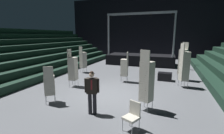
{
  "coord_description": "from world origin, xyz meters",
  "views": [
    {
      "loc": [
        2.79,
        -7.59,
        3.02
      ],
      "look_at": [
        0.04,
        0.28,
        1.4
      ],
      "focal_mm": 26.33,
      "sensor_mm": 36.0,
      "label": 1
    }
  ],
  "objects_px": {
    "equipment_road_case": "(165,77)",
    "chair_stack_rear_right": "(183,62)",
    "chair_stack_front_left": "(83,60)",
    "chair_stack_mid_centre": "(184,66)",
    "stage_riser": "(141,59)",
    "chair_stack_mid_left": "(147,81)",
    "man_with_tie": "(92,90)",
    "loose_chair_near_man": "(132,115)",
    "chair_stack_rear_left": "(124,67)",
    "chair_stack_front_right": "(73,68)",
    "chair_stack_mid_right": "(50,85)"
  },
  "relations": [
    {
      "from": "stage_riser",
      "to": "chair_stack_rear_right",
      "type": "bearing_deg",
      "value": -55.02
    },
    {
      "from": "chair_stack_rear_left",
      "to": "stage_riser",
      "type": "bearing_deg",
      "value": -5.19
    },
    {
      "from": "chair_stack_rear_right",
      "to": "chair_stack_mid_right",
      "type": "bearing_deg",
      "value": 76.46
    },
    {
      "from": "man_with_tie",
      "to": "stage_riser",
      "type": "bearing_deg",
      "value": -107.38
    },
    {
      "from": "chair_stack_front_left",
      "to": "chair_stack_front_right",
      "type": "distance_m",
      "value": 3.72
    },
    {
      "from": "chair_stack_front_left",
      "to": "chair_stack_mid_left",
      "type": "xyz_separation_m",
      "value": [
        5.8,
        -5.28,
        0.17
      ]
    },
    {
      "from": "chair_stack_mid_right",
      "to": "chair_stack_rear_left",
      "type": "height_order",
      "value": "chair_stack_rear_left"
    },
    {
      "from": "chair_stack_rear_left",
      "to": "chair_stack_front_left",
      "type": "bearing_deg",
      "value": 62.39
    },
    {
      "from": "chair_stack_rear_right",
      "to": "loose_chair_near_man",
      "type": "distance_m",
      "value": 7.33
    },
    {
      "from": "loose_chair_near_man",
      "to": "equipment_road_case",
      "type": "bearing_deg",
      "value": -71.77
    },
    {
      "from": "chair_stack_front_right",
      "to": "man_with_tie",
      "type": "bearing_deg",
      "value": 38.78
    },
    {
      "from": "stage_riser",
      "to": "chair_stack_mid_left",
      "type": "distance_m",
      "value": 10.93
    },
    {
      "from": "chair_stack_mid_right",
      "to": "loose_chair_near_man",
      "type": "relative_size",
      "value": 1.81
    },
    {
      "from": "chair_stack_rear_right",
      "to": "equipment_road_case",
      "type": "height_order",
      "value": "chair_stack_rear_right"
    },
    {
      "from": "chair_stack_front_left",
      "to": "man_with_tie",
      "type": "bearing_deg",
      "value": -32.31
    },
    {
      "from": "chair_stack_mid_right",
      "to": "loose_chair_near_man",
      "type": "height_order",
      "value": "chair_stack_mid_right"
    },
    {
      "from": "loose_chair_near_man",
      "to": "chair_stack_front_right",
      "type": "bearing_deg",
      "value": -12.9
    },
    {
      "from": "chair_stack_front_left",
      "to": "chair_stack_rear_left",
      "type": "height_order",
      "value": "chair_stack_front_left"
    },
    {
      "from": "chair_stack_front_left",
      "to": "chair_stack_rear_left",
      "type": "relative_size",
      "value": 1.09
    },
    {
      "from": "man_with_tie",
      "to": "chair_stack_mid_right",
      "type": "height_order",
      "value": "same"
    },
    {
      "from": "chair_stack_mid_left",
      "to": "chair_stack_rear_left",
      "type": "relative_size",
      "value": 1.26
    },
    {
      "from": "loose_chair_near_man",
      "to": "chair_stack_rear_left",
      "type": "bearing_deg",
      "value": -47.16
    },
    {
      "from": "man_with_tie",
      "to": "chair_stack_rear_right",
      "type": "distance_m",
      "value": 7.4
    },
    {
      "from": "stage_riser",
      "to": "chair_stack_mid_centre",
      "type": "bearing_deg",
      "value": -62.11
    },
    {
      "from": "chair_stack_front_right",
      "to": "chair_stack_rear_left",
      "type": "distance_m",
      "value": 3.27
    },
    {
      "from": "stage_riser",
      "to": "equipment_road_case",
      "type": "bearing_deg",
      "value": -65.56
    },
    {
      "from": "chair_stack_front_right",
      "to": "chair_stack_rear_right",
      "type": "distance_m",
      "value": 7.2
    },
    {
      "from": "chair_stack_front_right",
      "to": "equipment_road_case",
      "type": "height_order",
      "value": "chair_stack_front_right"
    },
    {
      "from": "stage_riser",
      "to": "chair_stack_rear_left",
      "type": "distance_m",
      "value": 6.99
    },
    {
      "from": "equipment_road_case",
      "to": "chair_stack_rear_right",
      "type": "bearing_deg",
      "value": 23.66
    },
    {
      "from": "chair_stack_mid_right",
      "to": "stage_riser",
      "type": "bearing_deg",
      "value": 42.14
    },
    {
      "from": "chair_stack_front_right",
      "to": "chair_stack_mid_left",
      "type": "distance_m",
      "value": 4.87
    },
    {
      "from": "chair_stack_front_right",
      "to": "chair_stack_mid_right",
      "type": "relative_size",
      "value": 1.3
    },
    {
      "from": "stage_riser",
      "to": "chair_stack_front_left",
      "type": "height_order",
      "value": "stage_riser"
    },
    {
      "from": "man_with_tie",
      "to": "equipment_road_case",
      "type": "relative_size",
      "value": 1.9
    },
    {
      "from": "chair_stack_mid_left",
      "to": "equipment_road_case",
      "type": "bearing_deg",
      "value": 107.61
    },
    {
      "from": "chair_stack_mid_left",
      "to": "loose_chair_near_man",
      "type": "distance_m",
      "value": 1.76
    },
    {
      "from": "chair_stack_front_left",
      "to": "chair_stack_mid_centre",
      "type": "bearing_deg",
      "value": 14.68
    },
    {
      "from": "chair_stack_front_left",
      "to": "chair_stack_mid_right",
      "type": "bearing_deg",
      "value": -48.75
    },
    {
      "from": "man_with_tie",
      "to": "chair_stack_rear_left",
      "type": "distance_m",
      "value": 4.77
    },
    {
      "from": "chair_stack_rear_right",
      "to": "chair_stack_front_right",
      "type": "bearing_deg",
      "value": 60.69
    },
    {
      "from": "chair_stack_front_right",
      "to": "chair_stack_mid_right",
      "type": "height_order",
      "value": "chair_stack_front_right"
    },
    {
      "from": "chair_stack_mid_left",
      "to": "chair_stack_mid_right",
      "type": "height_order",
      "value": "chair_stack_mid_left"
    },
    {
      "from": "man_with_tie",
      "to": "chair_stack_mid_right",
      "type": "relative_size",
      "value": 1.0
    },
    {
      "from": "chair_stack_front_left",
      "to": "stage_riser",
      "type": "bearing_deg",
      "value": 81.23
    },
    {
      "from": "chair_stack_mid_left",
      "to": "equipment_road_case",
      "type": "height_order",
      "value": "chair_stack_mid_left"
    },
    {
      "from": "chair_stack_front_right",
      "to": "chair_stack_mid_left",
      "type": "relative_size",
      "value": 0.9
    },
    {
      "from": "chair_stack_front_right",
      "to": "equipment_road_case",
      "type": "distance_m",
      "value": 6.09
    },
    {
      "from": "chair_stack_front_right",
      "to": "chair_stack_mid_centre",
      "type": "xyz_separation_m",
      "value": [
        6.18,
        2.0,
        0.17
      ]
    },
    {
      "from": "chair_stack_mid_right",
      "to": "chair_stack_rear_left",
      "type": "relative_size",
      "value": 0.87
    }
  ]
}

